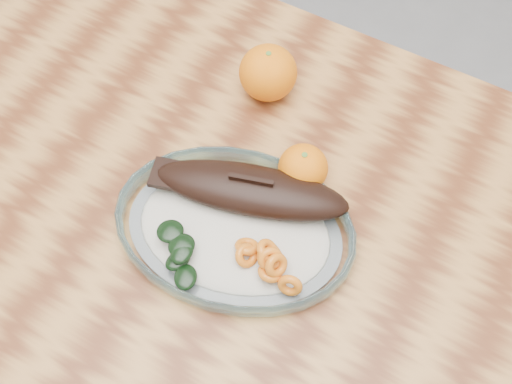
{
  "coord_description": "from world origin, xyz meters",
  "views": [
    {
      "loc": [
        0.29,
        -0.34,
        1.54
      ],
      "look_at": [
        0.07,
        0.04,
        0.77
      ],
      "focal_mm": 45.0,
      "sensor_mm": 36.0,
      "label": 1
    }
  ],
  "objects_px": {
    "dining_table": "(202,230)",
    "orange_right": "(303,168)",
    "plated_meal": "(235,225)",
    "orange_left": "(268,73)"
  },
  "relations": [
    {
      "from": "plated_meal",
      "to": "orange_right",
      "type": "height_order",
      "value": "plated_meal"
    },
    {
      "from": "dining_table",
      "to": "orange_right",
      "type": "distance_m",
      "value": 0.2
    },
    {
      "from": "orange_left",
      "to": "plated_meal",
      "type": "bearing_deg",
      "value": -71.8
    },
    {
      "from": "plated_meal",
      "to": "orange_left",
      "type": "height_order",
      "value": "orange_left"
    },
    {
      "from": "plated_meal",
      "to": "orange_right",
      "type": "bearing_deg",
      "value": 56.84
    },
    {
      "from": "plated_meal",
      "to": "orange_left",
      "type": "bearing_deg",
      "value": 95.52
    },
    {
      "from": "dining_table",
      "to": "orange_left",
      "type": "xyz_separation_m",
      "value": [
        -0.0,
        0.22,
        0.14
      ]
    },
    {
      "from": "dining_table",
      "to": "orange_left",
      "type": "relative_size",
      "value": 13.68
    },
    {
      "from": "dining_table",
      "to": "orange_right",
      "type": "height_order",
      "value": "orange_right"
    },
    {
      "from": "orange_right",
      "to": "plated_meal",
      "type": "bearing_deg",
      "value": -110.49
    }
  ]
}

